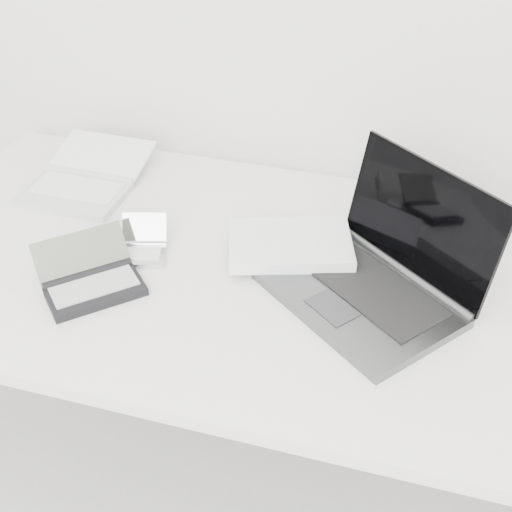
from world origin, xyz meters
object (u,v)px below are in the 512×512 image
(netbook_open_white, at_px, (83,182))
(palmtop_charcoal, at_px, (92,281))
(desk, at_px, (276,289))
(laptop_large, at_px, (350,266))

(netbook_open_white, bearing_deg, palmtop_charcoal, -59.46)
(desk, height_order, palmtop_charcoal, palmtop_charcoal)
(desk, relative_size, laptop_large, 2.93)
(desk, height_order, netbook_open_white, netbook_open_white)
(netbook_open_white, relative_size, palmtop_charcoal, 1.28)
(desk, bearing_deg, netbook_open_white, 160.84)
(laptop_large, xyz_separation_m, netbook_open_white, (-0.66, 0.17, -0.02))
(desk, xyz_separation_m, netbook_open_white, (-0.52, 0.18, 0.06))
(netbook_open_white, height_order, palmtop_charcoal, palmtop_charcoal)
(laptop_large, distance_m, palmtop_charcoal, 0.50)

